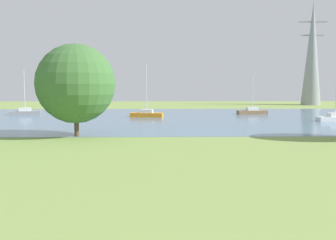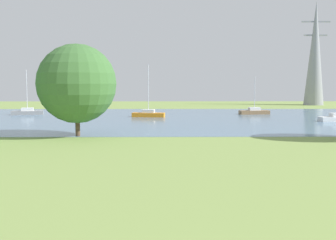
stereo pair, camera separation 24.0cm
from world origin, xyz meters
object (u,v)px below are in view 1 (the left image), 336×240
Objects in this scene: sailboat_orange at (147,114)px; sailboat_white at (335,118)px; sailboat_brown at (252,111)px; electricity_pylon at (312,53)px; sailboat_gray at (25,112)px; tree_east_far at (76,84)px.

sailboat_white is (25.14, -7.10, 0.00)m from sailboat_orange.
electricity_pylon is (19.55, 26.80, 11.24)m from sailboat_brown.
electricity_pylon is (11.30, 38.86, 11.22)m from sailboat_white.
sailboat_white is 41.99m from electricity_pylon.
electricity_pylon is at bearing 41.07° from sailboat_orange.
sailboat_gray is 29.23m from tree_east_far.
tree_east_far is at bearing -131.12° from sailboat_brown.
sailboat_brown is at bearing 48.88° from tree_east_far.
sailboat_orange is 17.60m from sailboat_brown.
sailboat_gray is (-44.51, 11.43, -0.01)m from sailboat_white.
sailboat_brown is at bearing 0.98° from sailboat_gray.
tree_east_far reaches higher than sailboat_brown.
sailboat_white reaches higher than sailboat_orange.
sailboat_brown is at bearing -126.10° from electricity_pylon.
sailboat_white is 34.49m from tree_east_far.
tree_east_far reaches higher than sailboat_gray.
tree_east_far is (-31.12, -14.16, 4.52)m from sailboat_white.
sailboat_white is 0.34× the size of electricity_pylon.
sailboat_orange is 1.09× the size of sailboat_gray.
sailboat_brown is at bearing 16.35° from sailboat_orange.
sailboat_white is at bearing -55.62° from sailboat_brown.
sailboat_orange is at bearing 74.28° from tree_east_far.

